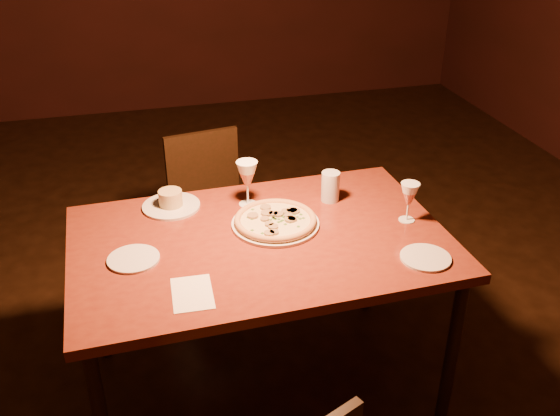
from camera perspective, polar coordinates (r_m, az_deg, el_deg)
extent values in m
plane|color=#321D10|center=(2.91, -7.33, -14.49)|extent=(7.00, 7.00, 0.00)
cube|color=maroon|center=(2.36, -1.82, -3.17)|extent=(1.43, 0.94, 0.04)
cylinder|color=black|center=(2.85, -16.46, -7.34)|extent=(0.05, 0.05, 0.71)
cylinder|color=black|center=(2.51, 15.41, -12.77)|extent=(0.05, 0.05, 0.71)
cylinder|color=black|center=(3.06, 8.17, -3.59)|extent=(0.05, 0.05, 0.71)
cube|color=black|center=(3.21, -5.91, -0.59)|extent=(0.44, 0.44, 0.04)
cube|color=black|center=(3.27, -7.10, 3.91)|extent=(0.39, 0.09, 0.37)
cylinder|color=black|center=(3.16, -7.50, -5.85)|extent=(0.03, 0.03, 0.39)
cylinder|color=black|center=(3.41, -9.06, -3.09)|extent=(0.03, 0.03, 0.39)
cylinder|color=black|center=(3.24, -2.21, -4.62)|extent=(0.03, 0.03, 0.39)
cylinder|color=black|center=(3.49, -4.13, -2.01)|extent=(0.03, 0.03, 0.39)
cylinder|color=silver|center=(2.43, -0.42, -1.45)|extent=(0.34, 0.34, 0.01)
cylinder|color=beige|center=(2.42, -0.42, -1.20)|extent=(0.31, 0.31, 0.01)
torus|color=tan|center=(2.42, -0.42, -1.07)|extent=(0.32, 0.32, 0.02)
cylinder|color=silver|center=(2.59, -9.91, 0.18)|extent=(0.24, 0.24, 0.01)
cylinder|color=tan|center=(2.57, -9.98, 0.91)|extent=(0.10, 0.10, 0.06)
cylinder|color=silver|center=(2.59, 4.63, 1.98)|extent=(0.08, 0.08, 0.13)
cylinder|color=silver|center=(2.28, -13.25, -4.55)|extent=(0.19, 0.19, 0.01)
cylinder|color=silver|center=(2.29, 13.16, -4.45)|extent=(0.18, 0.18, 0.01)
cube|color=white|center=(2.08, -8.03, -7.72)|extent=(0.14, 0.20, 0.00)
sphere|color=#FD8947|center=(2.04, -2.21, 17.80)|extent=(0.12, 0.12, 0.12)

